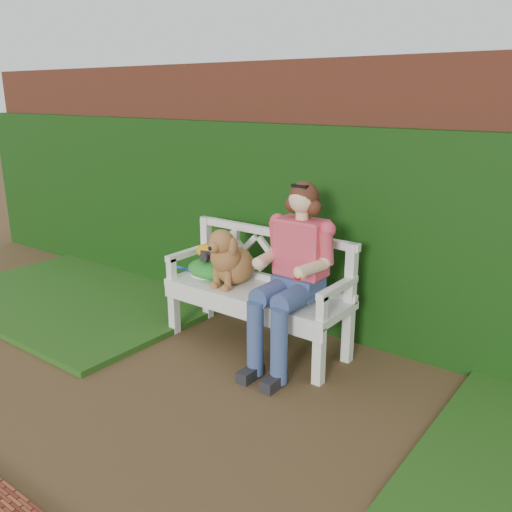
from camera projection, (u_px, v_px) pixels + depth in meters
The scene contains 11 objects.
ground at pixel (206, 428), 3.27m from camera, with size 60.00×60.00×0.00m, color #513921.
brick_wall at pixel (360, 201), 4.41m from camera, with size 10.00×0.30×2.20m, color brown.
ivy_hedge at pixel (345, 236), 4.31m from camera, with size 10.00×0.18×1.70m, color #11330A.
grass_left at pixel (87, 295), 5.34m from camera, with size 2.60×2.00×0.05m, color #245017.
garden_bench at pixel (256, 318), 4.27m from camera, with size 1.58×0.60×0.48m, color white, non-canonical shape.
seated_woman at pixel (297, 279), 3.91m from camera, with size 0.55×0.74×1.31m, color #C82052, non-canonical shape.
dog at pixel (231, 256), 4.24m from camera, with size 0.32×0.43×0.48m, color #9C6D21, non-canonical shape.
tennis_racket at pixel (204, 274), 4.52m from camera, with size 0.54×0.22×0.03m, color silver, non-canonical shape.
green_bag at pixel (213, 268), 4.46m from camera, with size 0.45×0.35×0.15m, color #287335, non-canonical shape.
camera_item at pixel (210, 255), 4.41m from camera, with size 0.13×0.10×0.09m, color black.
baseball_glove at pixel (207, 251), 4.45m from camera, with size 0.19×0.14×0.12m, color orange.
Camera 1 is at (1.95, -2.08, 1.94)m, focal length 38.00 mm.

